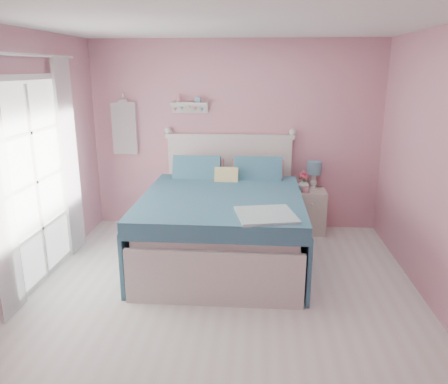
# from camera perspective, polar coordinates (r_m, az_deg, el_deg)

# --- Properties ---
(floor) EXTENTS (4.50, 4.50, 0.00)m
(floor) POSITION_cam_1_polar(r_m,az_deg,el_deg) (4.41, -0.27, -14.29)
(floor) COLOR silver
(floor) RESTS_ON ground
(room_shell) EXTENTS (4.50, 4.50, 4.50)m
(room_shell) POSITION_cam_1_polar(r_m,az_deg,el_deg) (3.86, -0.31, 6.46)
(room_shell) COLOR #D2858F
(room_shell) RESTS_ON floor
(bed) EXTENTS (1.80, 2.31, 1.34)m
(bed) POSITION_cam_1_polar(r_m,az_deg,el_deg) (5.23, -0.10, -4.08)
(bed) COLOR silver
(bed) RESTS_ON floor
(nightstand) EXTENTS (0.42, 0.41, 0.60)m
(nightstand) POSITION_cam_1_polar(r_m,az_deg,el_deg) (6.17, 11.10, -2.47)
(nightstand) COLOR beige
(nightstand) RESTS_ON floor
(table_lamp) EXTENTS (0.20, 0.20, 0.39)m
(table_lamp) POSITION_cam_1_polar(r_m,az_deg,el_deg) (6.10, 11.69, 2.86)
(table_lamp) COLOR white
(table_lamp) RESTS_ON nightstand
(vase) EXTENTS (0.17, 0.17, 0.16)m
(vase) POSITION_cam_1_polar(r_m,az_deg,el_deg) (6.07, 10.34, 1.03)
(vase) COLOR white
(vase) RESTS_ON nightstand
(teacup) EXTENTS (0.10, 0.10, 0.08)m
(teacup) POSITION_cam_1_polar(r_m,az_deg,el_deg) (5.96, 10.58, 0.29)
(teacup) COLOR pink
(teacup) RESTS_ON nightstand
(roses) EXTENTS (0.14, 0.11, 0.12)m
(roses) POSITION_cam_1_polar(r_m,az_deg,el_deg) (6.04, 10.38, 2.12)
(roses) COLOR #D94A6B
(roses) RESTS_ON vase
(wall_shelf) EXTENTS (0.50, 0.15, 0.25)m
(wall_shelf) POSITION_cam_1_polar(r_m,az_deg,el_deg) (6.08, -4.57, 11.30)
(wall_shelf) COLOR silver
(wall_shelf) RESTS_ON room_shell
(hanging_dress) EXTENTS (0.34, 0.03, 0.72)m
(hanging_dress) POSITION_cam_1_polar(r_m,az_deg,el_deg) (6.32, -12.90, 8.07)
(hanging_dress) COLOR white
(hanging_dress) RESTS_ON room_shell
(french_door) EXTENTS (0.04, 1.32, 2.16)m
(french_door) POSITION_cam_1_polar(r_m,az_deg,el_deg) (4.92, -23.42, 1.12)
(french_door) COLOR silver
(french_door) RESTS_ON floor
(curtain_far) EXTENTS (0.04, 0.40, 2.32)m
(curtain_far) POSITION_cam_1_polar(r_m,az_deg,el_deg) (5.52, -19.57, 4.16)
(curtain_far) COLOR white
(curtain_far) RESTS_ON floor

